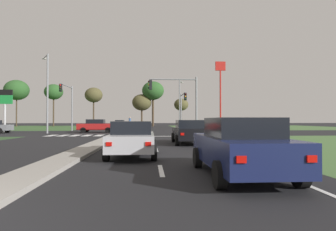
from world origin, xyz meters
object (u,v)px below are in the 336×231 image
at_px(pedestrian_at_median, 130,121).
at_px(treeline_third, 94,95).
at_px(car_teal_second, 120,124).
at_px(treeline_second, 54,92).
at_px(treeline_sixth, 181,105).
at_px(fuel_price_totem, 5,101).
at_px(fastfood_pole_sign, 220,80).
at_px(car_navy_sixth, 240,146).
at_px(traffic_signal_far_left, 68,99).
at_px(treeline_fourth, 142,103).
at_px(treeline_fifth, 153,91).
at_px(traffic_signal_near_right, 179,95).
at_px(car_red_near, 97,126).
at_px(car_silver_fifth, 133,138).
at_px(street_lamp_third, 180,101).
at_px(car_black_third, 189,132).
at_px(treeline_near, 17,90).
at_px(traffic_signal_far_right, 183,104).
at_px(street_lamp_second, 47,89).

xyz_separation_m(pedestrian_at_median, treeline_third, (-9.34, 18.09, 5.76)).
xyz_separation_m(car_teal_second, treeline_second, (-16.66, 15.18, 7.13)).
bearing_deg(car_teal_second, treeline_sixth, -127.70).
distance_m(fuel_price_totem, treeline_sixth, 40.38).
height_order(fastfood_pole_sign, treeline_second, fastfood_pole_sign).
bearing_deg(pedestrian_at_median, fastfood_pole_sign, -175.88).
bearing_deg(treeline_third, car_navy_sixth, -75.18).
bearing_deg(fastfood_pole_sign, traffic_signal_far_left, -153.37).
xyz_separation_m(car_teal_second, fuel_price_totem, (-12.91, -14.27, 3.13)).
distance_m(car_navy_sixth, treeline_fourth, 58.74).
distance_m(treeline_fourth, treeline_fifth, 3.75).
relative_size(traffic_signal_near_right, pedestrian_at_median, 2.98).
height_order(car_red_near, car_silver_fifth, car_red_near).
bearing_deg(car_navy_sixth, street_lamp_third, 86.18).
height_order(pedestrian_at_median, treeline_fifth, treeline_fifth).
distance_m(car_navy_sixth, treeline_sixth, 60.80).
height_order(car_navy_sixth, pedestrian_at_median, pedestrian_at_median).
height_order(pedestrian_at_median, fuel_price_totem, fuel_price_totem).
bearing_deg(car_red_near, car_black_third, 27.87).
bearing_deg(car_silver_fifth, treeline_second, 111.38).
bearing_deg(treeline_near, treeline_third, -5.05).
bearing_deg(treeline_near, treeline_fourth, 0.01).
relative_size(traffic_signal_far_right, pedestrian_at_median, 2.76).
relative_size(car_red_near, treeline_third, 0.52).
bearing_deg(treeline_fourth, pedestrian_at_median, -94.05).
bearing_deg(treeline_third, car_teal_second, -61.26).
distance_m(treeline_fourth, treeline_sixth, 9.65).
height_order(car_red_near, car_navy_sixth, car_red_near).
xyz_separation_m(street_lamp_second, treeline_second, (-10.42, 33.61, 2.86)).
bearing_deg(traffic_signal_near_right, car_red_near, 138.12).
bearing_deg(pedestrian_at_median, treeline_fifth, -109.98).
height_order(fastfood_pole_sign, treeline_fifth, fastfood_pole_sign).
relative_size(treeline_second, treeline_fifth, 0.93).
bearing_deg(street_lamp_second, traffic_signal_far_right, 17.87).
height_order(car_navy_sixth, traffic_signal_far_left, traffic_signal_far_left).
bearing_deg(street_lamp_third, traffic_signal_near_right, -96.33).
bearing_deg(treeline_third, traffic_signal_far_left, -86.05).
relative_size(car_teal_second, traffic_signal_far_right, 0.79).
distance_m(traffic_signal_far_left, fastfood_pole_sign, 26.48).
distance_m(car_silver_fifth, fastfood_pole_sign, 40.82).
bearing_deg(car_red_near, treeline_fifth, 166.68).
bearing_deg(fuel_price_totem, car_navy_sixth, -54.82).
relative_size(pedestrian_at_median, fastfood_pole_sign, 0.16).
xyz_separation_m(car_teal_second, fastfood_pole_sign, (17.95, -1.48, 7.92)).
distance_m(car_teal_second, car_navy_sixth, 44.39).
distance_m(car_silver_fifth, treeline_fourth, 54.17).
distance_m(car_red_near, treeline_fifth, 32.09).
bearing_deg(treeline_third, treeline_fifth, 4.25).
bearing_deg(car_red_near, treeline_sixth, 156.96).
distance_m(fastfood_pole_sign, treeline_near, 45.59).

